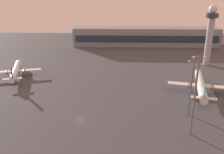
# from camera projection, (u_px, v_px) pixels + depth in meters

# --- Properties ---
(ground_plane) EXTENTS (416.00, 416.00, 0.00)m
(ground_plane) POSITION_uv_depth(u_px,v_px,m) (80.00, 120.00, 102.80)
(ground_plane) COLOR #424449
(terminal_building) EXTENTS (134.04, 22.40, 16.40)m
(terminal_building) POSITION_uv_depth(u_px,v_px,m) (146.00, 36.00, 234.57)
(terminal_building) COLOR gray
(terminal_building) RESTS_ON ground
(control_tower) EXTENTS (8.00, 8.00, 40.84)m
(control_tower) POSITION_uv_depth(u_px,v_px,m) (210.00, 31.00, 168.53)
(control_tower) COLOR #A8A8B2
(control_tower) RESTS_ON ground
(airplane_mid_apron) EXTENTS (33.06, 42.19, 10.92)m
(airplane_mid_apron) POSITION_uv_depth(u_px,v_px,m) (201.00, 85.00, 128.30)
(airplane_mid_apron) COLOR silver
(airplane_mid_apron) RESTS_ON ground
(airplane_far_stand) EXTENTS (29.55, 37.64, 9.82)m
(airplane_far_stand) POSITION_uv_depth(u_px,v_px,m) (16.00, 70.00, 152.01)
(airplane_far_stand) COLOR white
(airplane_far_stand) RESTS_ON ground
(apron_light_west) EXTENTS (4.80, 0.90, 29.98)m
(apron_light_west) POSITION_uv_depth(u_px,v_px,m) (195.00, 92.00, 86.84)
(apron_light_west) COLOR slate
(apron_light_west) RESTS_ON ground
(apron_light_central) EXTENTS (4.80, 0.90, 24.25)m
(apron_light_central) POSITION_uv_depth(u_px,v_px,m) (191.00, 84.00, 102.11)
(apron_light_central) COLOR slate
(apron_light_central) RESTS_ON ground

